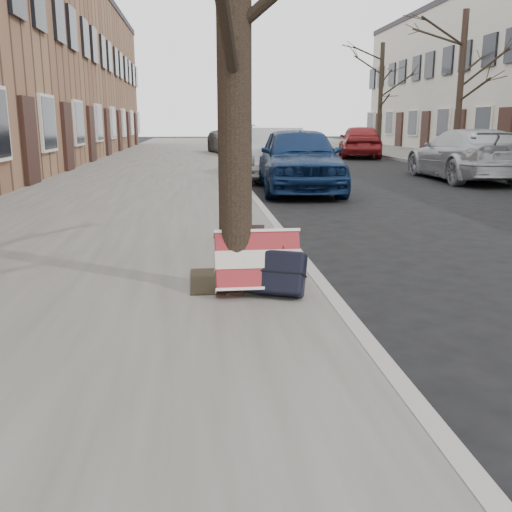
{
  "coord_description": "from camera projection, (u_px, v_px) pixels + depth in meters",
  "views": [
    {
      "loc": [
        -2.35,
        -3.79,
        1.53
      ],
      "look_at": [
        -1.87,
        0.8,
        0.44
      ],
      "focal_mm": 40.0,
      "sensor_mm": 36.0,
      "label": 1
    }
  ],
  "objects": [
    {
      "name": "tree_far_c",
      "position": [
        380.0,
        97.0,
        29.44
      ],
      "size": [
        0.22,
        0.22,
        5.34
      ],
      "primitive_type": "cylinder",
      "color": "black",
      "rests_on": "far_sidewalk"
    },
    {
      "name": "car_far_front",
      "position": [
        465.0,
        155.0,
        15.2
      ],
      "size": [
        2.06,
        4.75,
        1.36
      ],
      "primitive_type": "imported",
      "rotation": [
        0.0,
        0.0,
        3.11
      ],
      "color": "#AAACB2",
      "rests_on": "ground"
    },
    {
      "name": "car_near_back",
      "position": [
        241.0,
        140.0,
        26.24
      ],
      "size": [
        3.15,
        5.55,
        1.46
      ],
      "primitive_type": "imported",
      "rotation": [
        0.0,
        0.0,
        0.14
      ],
      "color": "#3C3C41",
      "rests_on": "ground"
    },
    {
      "name": "car_near_mid",
      "position": [
        276.0,
        154.0,
        15.63
      ],
      "size": [
        1.92,
        4.31,
        1.38
      ],
      "primitive_type": "imported",
      "rotation": [
        0.0,
        0.0,
        -0.11
      ],
      "color": "#B0B4B9",
      "rests_on": "ground"
    },
    {
      "name": "suitcase_red",
      "position": [
        257.0,
        262.0,
        4.76
      ],
      "size": [
        0.7,
        0.39,
        0.54
      ],
      "primitive_type": "cube",
      "rotation": [
        -0.42,
        0.0,
        0.01
      ],
      "color": "maroon",
      "rests_on": "near_sidewalk"
    },
    {
      "name": "near_sidewalk",
      "position": [
        155.0,
        169.0,
        18.39
      ],
      "size": [
        5.0,
        70.0,
        0.12
      ],
      "primitive_type": "cube",
      "color": "slate",
      "rests_on": "ground"
    },
    {
      "name": "far_sidewalk",
      "position": [
        494.0,
        166.0,
        19.55
      ],
      "size": [
        4.0,
        70.0,
        0.12
      ],
      "primitive_type": "cube",
      "color": "slate",
      "rests_on": "ground"
    },
    {
      "name": "suitcase_navy",
      "position": [
        274.0,
        272.0,
        4.7
      ],
      "size": [
        0.59,
        0.47,
        0.4
      ],
      "primitive_type": "cube",
      "rotation": [
        -0.42,
        0.0,
        -0.38
      ],
      "color": "black",
      "rests_on": "near_sidewalk"
    },
    {
      "name": "tree_far_b",
      "position": [
        460.0,
        87.0,
        20.56
      ],
      "size": [
        0.23,
        0.23,
        5.28
      ],
      "primitive_type": "cylinder",
      "color": "black",
      "rests_on": "far_sidewalk"
    },
    {
      "name": "car_far_back",
      "position": [
        360.0,
        141.0,
        25.09
      ],
      "size": [
        2.49,
        4.47,
        1.44
      ],
      "primitive_type": "imported",
      "rotation": [
        0.0,
        0.0,
        2.95
      ],
      "color": "maroon",
      "rests_on": "ground"
    },
    {
      "name": "dirt_patch",
      "position": [
        238.0,
        280.0,
        5.19
      ],
      "size": [
        0.85,
        0.85,
        0.02
      ],
      "primitive_type": "cube",
      "color": "black",
      "rests_on": "near_sidewalk"
    },
    {
      "name": "car_near_front",
      "position": [
        299.0,
        159.0,
        12.75
      ],
      "size": [
        1.96,
        4.38,
        1.46
      ],
      "primitive_type": "imported",
      "rotation": [
        0.0,
        0.0,
        -0.06
      ],
      "color": "#0F244B",
      "rests_on": "ground"
    }
  ]
}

